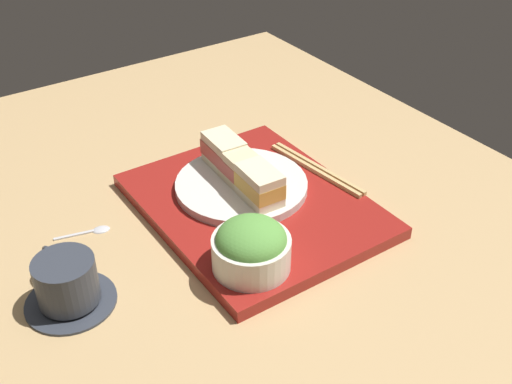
{
  "coord_description": "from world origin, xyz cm",
  "views": [
    {
      "loc": [
        -66.58,
        46.28,
        62.16
      ],
      "look_at": [
        1.9,
        -0.3,
        5.0
      ],
      "focal_mm": 44.5,
      "sensor_mm": 36.0,
      "label": 1
    }
  ],
  "objects_px": {
    "sandwich_plate": "(241,185)",
    "sandwich_near": "(260,185)",
    "coffee_cup": "(66,282)",
    "sandwich_far": "(224,152)",
    "teaspoon": "(94,230)",
    "salad_bowl": "(251,247)",
    "chopsticks_pair": "(317,169)",
    "sandwich_middle": "(241,168)"
  },
  "relations": [
    {
      "from": "chopsticks_pair",
      "to": "sandwich_middle",
      "type": "bearing_deg",
      "value": 79.27
    },
    {
      "from": "sandwich_near",
      "to": "sandwich_middle",
      "type": "height_order",
      "value": "sandwich_near"
    },
    {
      "from": "sandwich_middle",
      "to": "salad_bowl",
      "type": "relative_size",
      "value": 0.73
    },
    {
      "from": "coffee_cup",
      "to": "teaspoon",
      "type": "distance_m",
      "value": 0.16
    },
    {
      "from": "salad_bowl",
      "to": "sandwich_far",
      "type": "bearing_deg",
      "value": -23.22
    },
    {
      "from": "sandwich_plate",
      "to": "sandwich_far",
      "type": "bearing_deg",
      "value": -3.46
    },
    {
      "from": "coffee_cup",
      "to": "sandwich_far",
      "type": "bearing_deg",
      "value": -68.77
    },
    {
      "from": "sandwich_far",
      "to": "chopsticks_pair",
      "type": "bearing_deg",
      "value": -122.09
    },
    {
      "from": "sandwich_near",
      "to": "teaspoon",
      "type": "relative_size",
      "value": 0.91
    },
    {
      "from": "chopsticks_pair",
      "to": "teaspoon",
      "type": "bearing_deg",
      "value": 77.8
    },
    {
      "from": "sandwich_near",
      "to": "chopsticks_pair",
      "type": "bearing_deg",
      "value": -77.24
    },
    {
      "from": "sandwich_near",
      "to": "sandwich_far",
      "type": "relative_size",
      "value": 0.97
    },
    {
      "from": "sandwich_near",
      "to": "sandwich_middle",
      "type": "relative_size",
      "value": 0.97
    },
    {
      "from": "sandwich_far",
      "to": "sandwich_near",
      "type": "bearing_deg",
      "value": 176.54
    },
    {
      "from": "salad_bowl",
      "to": "teaspoon",
      "type": "xyz_separation_m",
      "value": [
        0.23,
        0.15,
        -0.05
      ]
    },
    {
      "from": "sandwich_near",
      "to": "coffee_cup",
      "type": "distance_m",
      "value": 0.33
    },
    {
      "from": "coffee_cup",
      "to": "chopsticks_pair",
      "type": "bearing_deg",
      "value": -84.64
    },
    {
      "from": "sandwich_far",
      "to": "coffee_cup",
      "type": "bearing_deg",
      "value": 111.23
    },
    {
      "from": "salad_bowl",
      "to": "chopsticks_pair",
      "type": "xyz_separation_m",
      "value": [
        0.15,
        -0.24,
        -0.03
      ]
    },
    {
      "from": "sandwich_middle",
      "to": "chopsticks_pair",
      "type": "xyz_separation_m",
      "value": [
        -0.03,
        -0.14,
        -0.04
      ]
    },
    {
      "from": "sandwich_plate",
      "to": "salad_bowl",
      "type": "xyz_separation_m",
      "value": [
        -0.17,
        0.1,
        0.03
      ]
    },
    {
      "from": "sandwich_plate",
      "to": "chopsticks_pair",
      "type": "xyz_separation_m",
      "value": [
        -0.03,
        -0.14,
        -0.0
      ]
    },
    {
      "from": "sandwich_near",
      "to": "teaspoon",
      "type": "distance_m",
      "value": 0.27
    },
    {
      "from": "sandwich_near",
      "to": "coffee_cup",
      "type": "height_order",
      "value": "sandwich_near"
    },
    {
      "from": "sandwich_near",
      "to": "chopsticks_pair",
      "type": "relative_size",
      "value": 0.37
    },
    {
      "from": "sandwich_near",
      "to": "chopsticks_pair",
      "type": "xyz_separation_m",
      "value": [
        0.03,
        -0.14,
        -0.04
      ]
    },
    {
      "from": "sandwich_far",
      "to": "coffee_cup",
      "type": "xyz_separation_m",
      "value": [
        -0.13,
        0.33,
        -0.03
      ]
    },
    {
      "from": "chopsticks_pair",
      "to": "teaspoon",
      "type": "distance_m",
      "value": 0.39
    },
    {
      "from": "coffee_cup",
      "to": "teaspoon",
      "type": "xyz_separation_m",
      "value": [
        0.13,
        -0.09,
        -0.03
      ]
    },
    {
      "from": "coffee_cup",
      "to": "sandwich_plate",
      "type": "bearing_deg",
      "value": -77.93
    },
    {
      "from": "salad_bowl",
      "to": "coffee_cup",
      "type": "xyz_separation_m",
      "value": [
        0.1,
        0.23,
        -0.02
      ]
    },
    {
      "from": "sandwich_near",
      "to": "coffee_cup",
      "type": "relative_size",
      "value": 0.6
    },
    {
      "from": "salad_bowl",
      "to": "chopsticks_pair",
      "type": "distance_m",
      "value": 0.28
    },
    {
      "from": "sandwich_middle",
      "to": "coffee_cup",
      "type": "distance_m",
      "value": 0.34
    },
    {
      "from": "chopsticks_pair",
      "to": "sandwich_near",
      "type": "bearing_deg",
      "value": 102.76
    },
    {
      "from": "sandwich_near",
      "to": "sandwich_middle",
      "type": "xyz_separation_m",
      "value": [
        0.06,
        -0.0,
        -0.0
      ]
    },
    {
      "from": "sandwich_plate",
      "to": "coffee_cup",
      "type": "bearing_deg",
      "value": 102.07
    },
    {
      "from": "sandwich_plate",
      "to": "sandwich_near",
      "type": "xyz_separation_m",
      "value": [
        -0.06,
        0.0,
        0.03
      ]
    },
    {
      "from": "sandwich_plate",
      "to": "teaspoon",
      "type": "xyz_separation_m",
      "value": [
        0.06,
        0.24,
        -0.02
      ]
    },
    {
      "from": "salad_bowl",
      "to": "teaspoon",
      "type": "bearing_deg",
      "value": 32.65
    },
    {
      "from": "chopsticks_pair",
      "to": "salad_bowl",
      "type": "bearing_deg",
      "value": 121.76
    },
    {
      "from": "sandwich_middle",
      "to": "sandwich_far",
      "type": "height_order",
      "value": "sandwich_far"
    }
  ]
}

